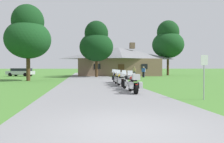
{
  "coord_description": "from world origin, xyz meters",
  "views": [
    {
      "loc": [
        -1.07,
        -5.4,
        1.55
      ],
      "look_at": [
        1.68,
        15.74,
        1.16
      ],
      "focal_mm": 35.72,
      "sensor_mm": 36.0,
      "label": 1
    }
  ],
  "objects_px": {
    "motorcycle_red_nearest_to_camera": "(134,84)",
    "metal_signpost_roadside": "(204,72)",
    "motorcycle_white_farthest_in_row": "(115,77)",
    "tree_left_near": "(28,34)",
    "bystander_white_shirt_beside_signpost": "(144,71)",
    "tree_right_of_lodge": "(168,41)",
    "motorcycle_black_second_in_row": "(128,81)",
    "motorcycle_yellow_fourth_in_row": "(118,78)",
    "parked_silver_suv_far_left": "(21,72)",
    "tree_by_lodge_front": "(96,43)",
    "bystander_blue_shirt_by_tree": "(143,71)",
    "motorcycle_yellow_third_in_row": "(121,80)",
    "bystander_tan_shirt_near_lodge": "(134,71)",
    "parked_white_sedan_far_left": "(21,72)"
  },
  "relations": [
    {
      "from": "motorcycle_yellow_third_in_row",
      "to": "tree_left_near",
      "type": "xyz_separation_m",
      "value": [
        -9.22,
        9.71,
        4.77
      ]
    },
    {
      "from": "motorcycle_yellow_third_in_row",
      "to": "bystander_tan_shirt_near_lodge",
      "type": "bearing_deg",
      "value": 70.1
    },
    {
      "from": "motorcycle_yellow_third_in_row",
      "to": "tree_right_of_lodge",
      "type": "xyz_separation_m",
      "value": [
        13.72,
        25.31,
        6.16
      ]
    },
    {
      "from": "tree_right_of_lodge",
      "to": "parked_silver_suv_far_left",
      "type": "relative_size",
      "value": 2.2
    },
    {
      "from": "bystander_blue_shirt_by_tree",
      "to": "parked_silver_suv_far_left",
      "type": "distance_m",
      "value": 21.47
    },
    {
      "from": "motorcycle_yellow_third_in_row",
      "to": "motorcycle_white_farthest_in_row",
      "type": "bearing_deg",
      "value": 84.23
    },
    {
      "from": "motorcycle_white_farthest_in_row",
      "to": "bystander_white_shirt_beside_signpost",
      "type": "height_order",
      "value": "bystander_white_shirt_beside_signpost"
    },
    {
      "from": "motorcycle_yellow_third_in_row",
      "to": "parked_silver_suv_far_left",
      "type": "bearing_deg",
      "value": 116.1
    },
    {
      "from": "metal_signpost_roadside",
      "to": "tree_by_lodge_front",
      "type": "bearing_deg",
      "value": 98.26
    },
    {
      "from": "tree_right_of_lodge",
      "to": "motorcycle_black_second_in_row",
      "type": "bearing_deg",
      "value": -116.25
    },
    {
      "from": "motorcycle_black_second_in_row",
      "to": "motorcycle_yellow_third_in_row",
      "type": "xyz_separation_m",
      "value": [
        -0.07,
        2.37,
        -0.01
      ]
    },
    {
      "from": "motorcycle_yellow_fourth_in_row",
      "to": "bystander_blue_shirt_by_tree",
      "type": "bearing_deg",
      "value": 65.18
    },
    {
      "from": "motorcycle_white_farthest_in_row",
      "to": "metal_signpost_roadside",
      "type": "distance_m",
      "value": 11.66
    },
    {
      "from": "motorcycle_red_nearest_to_camera",
      "to": "tree_by_lodge_front",
      "type": "bearing_deg",
      "value": 91.82
    },
    {
      "from": "motorcycle_yellow_fourth_in_row",
      "to": "bystander_blue_shirt_by_tree",
      "type": "distance_m",
      "value": 16.22
    },
    {
      "from": "bystander_tan_shirt_near_lodge",
      "to": "metal_signpost_roadside",
      "type": "relative_size",
      "value": 0.79
    },
    {
      "from": "motorcycle_yellow_fourth_in_row",
      "to": "parked_silver_suv_far_left",
      "type": "bearing_deg",
      "value": 120.46
    },
    {
      "from": "bystander_tan_shirt_near_lodge",
      "to": "tree_right_of_lodge",
      "type": "xyz_separation_m",
      "value": [
        8.24,
        6.19,
        5.82
      ]
    },
    {
      "from": "motorcycle_black_second_in_row",
      "to": "tree_left_near",
      "type": "distance_m",
      "value": 15.97
    },
    {
      "from": "motorcycle_white_farthest_in_row",
      "to": "bystander_blue_shirt_by_tree",
      "type": "xyz_separation_m",
      "value": [
        6.26,
        12.55,
        0.34
      ]
    },
    {
      "from": "bystander_tan_shirt_near_lodge",
      "to": "motorcycle_yellow_third_in_row",
      "type": "bearing_deg",
      "value": 97.36
    },
    {
      "from": "metal_signpost_roadside",
      "to": "parked_white_sedan_far_left",
      "type": "distance_m",
      "value": 42.34
    },
    {
      "from": "bystander_blue_shirt_by_tree",
      "to": "parked_white_sedan_far_left",
      "type": "height_order",
      "value": "bystander_blue_shirt_by_tree"
    },
    {
      "from": "bystander_white_shirt_beside_signpost",
      "to": "tree_left_near",
      "type": "distance_m",
      "value": 17.88
    },
    {
      "from": "motorcycle_red_nearest_to_camera",
      "to": "motorcycle_black_second_in_row",
      "type": "relative_size",
      "value": 1.0
    },
    {
      "from": "motorcycle_black_second_in_row",
      "to": "metal_signpost_roadside",
      "type": "distance_m",
      "value": 5.44
    },
    {
      "from": "motorcycle_black_second_in_row",
      "to": "metal_signpost_roadside",
      "type": "relative_size",
      "value": 0.97
    },
    {
      "from": "metal_signpost_roadside",
      "to": "tree_left_near",
      "type": "relative_size",
      "value": 0.24
    },
    {
      "from": "motorcycle_red_nearest_to_camera",
      "to": "parked_silver_suv_far_left",
      "type": "bearing_deg",
      "value": 115.68
    },
    {
      "from": "motorcycle_yellow_fourth_in_row",
      "to": "bystander_tan_shirt_near_lodge",
      "type": "xyz_separation_m",
      "value": [
        5.44,
        17.19,
        0.34
      ]
    },
    {
      "from": "bystander_tan_shirt_near_lodge",
      "to": "parked_silver_suv_far_left",
      "type": "bearing_deg",
      "value": 9.22
    },
    {
      "from": "bystander_tan_shirt_near_lodge",
      "to": "parked_white_sedan_far_left",
      "type": "relative_size",
      "value": 0.38
    },
    {
      "from": "tree_left_near",
      "to": "tree_by_lodge_front",
      "type": "relative_size",
      "value": 0.99
    },
    {
      "from": "motorcycle_yellow_fourth_in_row",
      "to": "parked_white_sedan_far_left",
      "type": "bearing_deg",
      "value": 116.79
    },
    {
      "from": "motorcycle_black_second_in_row",
      "to": "metal_signpost_roadside",
      "type": "bearing_deg",
      "value": -67.09
    },
    {
      "from": "motorcycle_yellow_third_in_row",
      "to": "bystander_tan_shirt_near_lodge",
      "type": "relative_size",
      "value": 1.24
    },
    {
      "from": "motorcycle_white_farthest_in_row",
      "to": "metal_signpost_roadside",
      "type": "xyz_separation_m",
      "value": [
        2.64,
        -11.33,
        0.74
      ]
    },
    {
      "from": "motorcycle_black_second_in_row",
      "to": "motorcycle_red_nearest_to_camera",
      "type": "bearing_deg",
      "value": -99.99
    },
    {
      "from": "motorcycle_black_second_in_row",
      "to": "motorcycle_white_farthest_in_row",
      "type": "distance_m",
      "value": 6.68
    },
    {
      "from": "metal_signpost_roadside",
      "to": "tree_right_of_lodge",
      "type": "relative_size",
      "value": 0.2
    },
    {
      "from": "tree_left_near",
      "to": "tree_by_lodge_front",
      "type": "xyz_separation_m",
      "value": [
        8.36,
        8.37,
        0.01
      ]
    },
    {
      "from": "motorcycle_red_nearest_to_camera",
      "to": "parked_silver_suv_far_left",
      "type": "relative_size",
      "value": 0.42
    },
    {
      "from": "tree_right_of_lodge",
      "to": "parked_silver_suv_far_left",
      "type": "distance_m",
      "value": 28.25
    },
    {
      "from": "bystander_tan_shirt_near_lodge",
      "to": "bystander_white_shirt_beside_signpost",
      "type": "height_order",
      "value": "bystander_tan_shirt_near_lodge"
    },
    {
      "from": "tree_left_near",
      "to": "tree_right_of_lodge",
      "type": "xyz_separation_m",
      "value": [
        22.94,
        15.6,
        1.39
      ]
    },
    {
      "from": "motorcycle_white_farthest_in_row",
      "to": "tree_by_lodge_front",
      "type": "bearing_deg",
      "value": 94.2
    },
    {
      "from": "tree_left_near",
      "to": "bystander_white_shirt_beside_signpost",
      "type": "bearing_deg",
      "value": 24.9
    },
    {
      "from": "bystander_white_shirt_beside_signpost",
      "to": "parked_silver_suv_far_left",
      "type": "xyz_separation_m",
      "value": [
        -20.34,
        6.99,
        -0.15
      ]
    },
    {
      "from": "motorcycle_red_nearest_to_camera",
      "to": "metal_signpost_roadside",
      "type": "xyz_separation_m",
      "value": [
        2.81,
        -2.65,
        0.74
      ]
    },
    {
      "from": "motorcycle_black_second_in_row",
      "to": "bystander_white_shirt_beside_signpost",
      "type": "distance_m",
      "value": 20.41
    }
  ]
}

